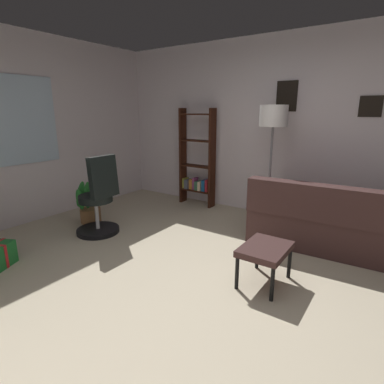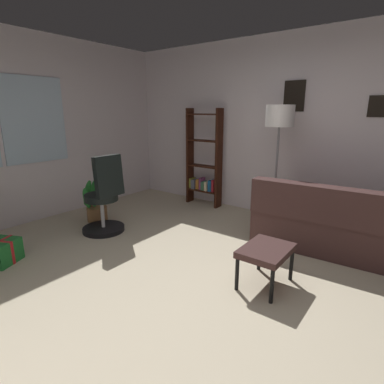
{
  "view_description": "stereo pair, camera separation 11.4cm",
  "coord_description": "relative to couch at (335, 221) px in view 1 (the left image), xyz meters",
  "views": [
    {
      "loc": [
        -2.18,
        -1.3,
        1.61
      ],
      "look_at": [
        -0.05,
        0.17,
        0.92
      ],
      "focal_mm": 28.8,
      "sensor_mm": 36.0,
      "label": 1
    },
    {
      "loc": [
        -2.11,
        -1.39,
        1.61
      ],
      "look_at": [
        -0.05,
        0.17,
        0.92
      ],
      "focal_mm": 28.8,
      "sensor_mm": 36.0,
      "label": 2
    }
  ],
  "objects": [
    {
      "name": "office_chair",
      "position": [
        -1.42,
        2.64,
        0.12
      ],
      "size": [
        0.56,
        0.56,
        1.06
      ],
      "color": "black",
      "rests_on": "ground_plane"
    },
    {
      "name": "floor_lamp",
      "position": [
        0.18,
        0.93,
        1.13
      ],
      "size": [
        0.37,
        0.37,
        1.68
      ],
      "color": "slate",
      "rests_on": "ground_plane"
    },
    {
      "name": "bookshelf",
      "position": [
        0.44,
        2.33,
        0.42
      ],
      "size": [
        0.18,
        0.64,
        1.65
      ],
      "color": "black",
      "rests_on": "ground_plane"
    },
    {
      "name": "couch",
      "position": [
        0.0,
        0.0,
        0.0
      ],
      "size": [
        1.53,
        1.78,
        0.82
      ],
      "color": "#3B2523",
      "rests_on": "ground_plane"
    },
    {
      "name": "wall_back_with_windows",
      "position": [
        -1.75,
        3.91,
        1.05
      ],
      "size": [
        4.79,
        0.12,
        2.68
      ],
      "color": "silver",
      "rests_on": "ground_plane"
    },
    {
      "name": "wall_right_with_frames",
      "position": [
        0.71,
        0.73,
        1.04
      ],
      "size": [
        0.12,
        6.27,
        2.68
      ],
      "color": "silver",
      "rests_on": "ground_plane"
    },
    {
      "name": "ground_plane",
      "position": [
        -1.73,
        0.73,
        -0.35
      ],
      "size": [
        4.79,
        6.27,
        0.1
      ],
      "primitive_type": "cube",
      "color": "#C0B296"
    },
    {
      "name": "footstool",
      "position": [
        -1.34,
        0.37,
        0.03
      ],
      "size": [
        0.53,
        0.4,
        0.38
      ],
      "color": "#3B2523",
      "rests_on": "ground_plane"
    },
    {
      "name": "potted_plant",
      "position": [
        -1.24,
        3.14,
        -0.08
      ],
      "size": [
        0.36,
        0.41,
        0.65
      ],
      "color": "brown",
      "rests_on": "ground_plane"
    }
  ]
}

